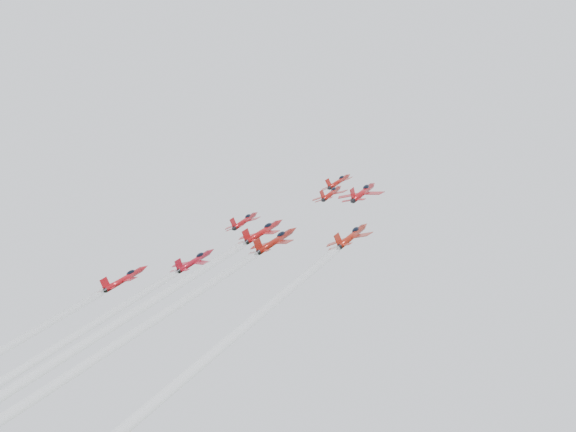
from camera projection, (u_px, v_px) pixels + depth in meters
The scene contains 8 objects.
jet_lead at pixel (339, 181), 171.40m from camera, with size 8.91×11.09×8.08m.
jet_row2_left at pixel (245, 221), 163.91m from camera, with size 9.49×11.81×8.61m.
jet_row2_center at pixel (332, 193), 159.02m from camera, with size 8.77×10.91×7.95m.
jet_row2_right at pixel (363, 192), 146.92m from camera, with size 10.06×12.52×9.13m.
jet_center at pixel (94, 346), 104.11m from camera, with size 9.96×89.39×63.38m.
jet_rear_left at pixel (19, 374), 103.61m from camera, with size 8.94×80.22×56.88m.
jet_rear_right at pixel (98, 368), 92.62m from camera, with size 9.60×86.17×61.11m.
jet_rear_farright at pixel (204, 363), 80.44m from camera, with size 8.43×75.65×53.64m.
Camera 1 is at (81.35, -111.60, 119.70)m, focal length 45.00 mm.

